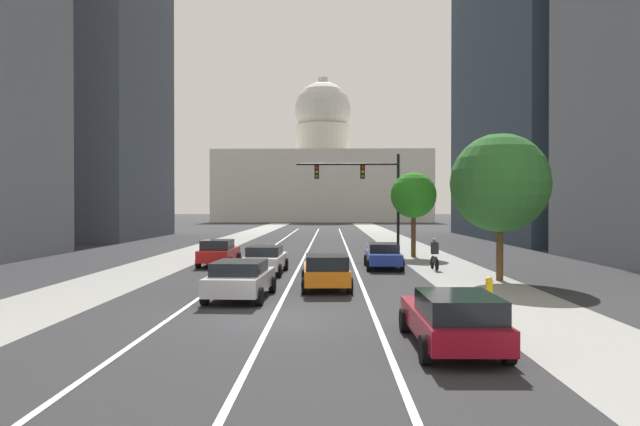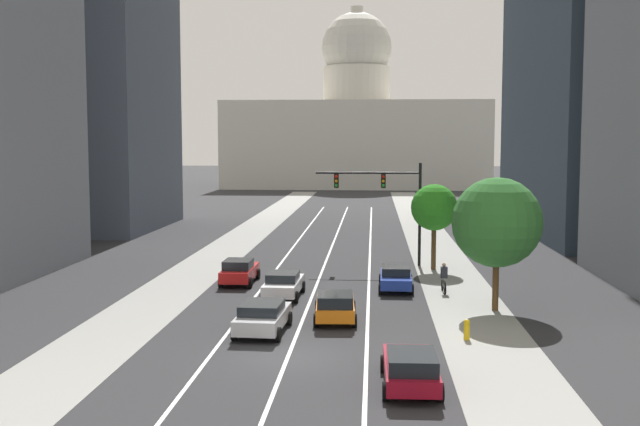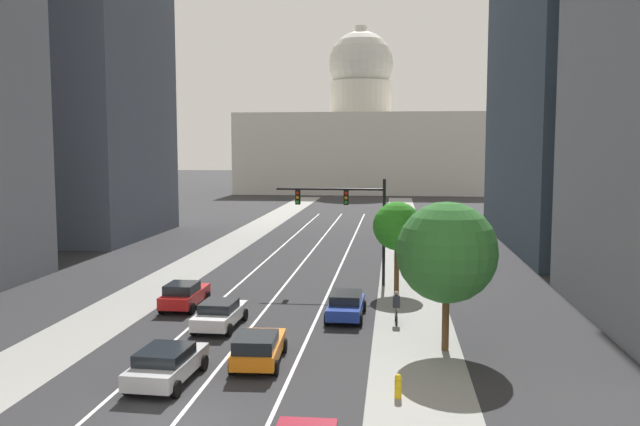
# 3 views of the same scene
# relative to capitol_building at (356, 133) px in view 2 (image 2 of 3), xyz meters

# --- Properties ---
(ground_plane) EXTENTS (400.00, 400.00, 0.00)m
(ground_plane) POSITION_rel_capitol_building_xyz_m (0.00, -78.94, -10.16)
(ground_plane) COLOR #2B2B2D
(sidewalk_left) EXTENTS (4.04, 130.00, 0.01)m
(sidewalk_left) POSITION_rel_capitol_building_xyz_m (-8.24, -83.94, -10.16)
(sidewalk_left) COLOR gray
(sidewalk_left) RESTS_ON ground
(sidewalk_right) EXTENTS (4.04, 130.00, 0.01)m
(sidewalk_right) POSITION_rel_capitol_building_xyz_m (8.24, -83.94, -10.16)
(sidewalk_right) COLOR gray
(sidewalk_right) RESTS_ON ground
(lane_stripe_left) EXTENTS (0.16, 90.00, 0.01)m
(lane_stripe_left) POSITION_rel_capitol_building_xyz_m (-3.11, -93.94, -10.15)
(lane_stripe_left) COLOR white
(lane_stripe_left) RESTS_ON ground
(lane_stripe_center) EXTENTS (0.16, 90.00, 0.01)m
(lane_stripe_center) POSITION_rel_capitol_building_xyz_m (0.00, -93.94, -10.15)
(lane_stripe_center) COLOR white
(lane_stripe_center) RESTS_ON ground
(lane_stripe_right) EXTENTS (0.16, 90.00, 0.01)m
(lane_stripe_right) POSITION_rel_capitol_building_xyz_m (3.11, -93.94, -10.15)
(lane_stripe_right) COLOR white
(lane_stripe_right) RESTS_ON ground
(capitol_building) EXTENTS (48.16, 28.27, 34.02)m
(capitol_building) POSITION_rel_capitol_building_xyz_m (0.00, 0.00, 0.00)
(capitol_building) COLOR beige
(capitol_building) RESTS_ON ground
(car_red) EXTENTS (1.97, 4.39, 1.51)m
(car_red) POSITION_rel_capitol_building_xyz_m (-4.66, -103.38, -9.39)
(car_red) COLOR red
(car_red) RESTS_ON ground
(car_orange) EXTENTS (2.17, 4.43, 1.47)m
(car_orange) POSITION_rel_capitol_building_xyz_m (1.57, -112.70, -9.39)
(car_orange) COLOR orange
(car_orange) RESTS_ON ground
(car_crimson) EXTENTS (2.05, 4.67, 1.40)m
(car_crimson) POSITION_rel_capitol_building_xyz_m (4.66, -122.46, -9.42)
(car_crimson) COLOR maroon
(car_crimson) RESTS_ON ground
(car_silver) EXTENTS (2.29, 4.51, 1.41)m
(car_silver) POSITION_rel_capitol_building_xyz_m (-1.56, -115.12, -9.41)
(car_silver) COLOR #B2B5BA
(car_silver) RESTS_ON ground
(car_blue) EXTENTS (2.02, 4.46, 1.37)m
(car_blue) POSITION_rel_capitol_building_xyz_m (4.66, -104.60, -9.43)
(car_blue) COLOR #1E389E
(car_blue) RESTS_ON ground
(car_white) EXTENTS (2.11, 4.47, 1.40)m
(car_white) POSITION_rel_capitol_building_xyz_m (-1.56, -107.23, -9.43)
(car_white) COLOR silver
(car_white) RESTS_ON ground
(traffic_signal_mast) EXTENTS (7.24, 0.39, 7.07)m
(traffic_signal_mast) POSITION_rel_capitol_building_xyz_m (4.33, -95.94, -5.22)
(traffic_signal_mast) COLOR black
(traffic_signal_mast) RESTS_ON ground
(fire_hydrant) EXTENTS (0.26, 0.35, 0.91)m
(fire_hydrant) POSITION_rel_capitol_building_xyz_m (7.39, -115.76, -9.70)
(fire_hydrant) COLOR yellow
(fire_hydrant) RESTS_ON ground
(cyclist) EXTENTS (0.37, 1.70, 1.72)m
(cyclist) POSITION_rel_capitol_building_xyz_m (7.34, -105.43, -9.31)
(cyclist) COLOR black
(cyclist) RESTS_ON ground
(street_tree_far_right) EXTENTS (4.52, 4.52, 6.75)m
(street_tree_far_right) POSITION_rel_capitol_building_xyz_m (9.52, -109.79, -5.68)
(street_tree_far_right) COLOR #51381E
(street_tree_far_right) RESTS_ON ground
(street_tree_mid_right) EXTENTS (3.09, 3.09, 5.71)m
(street_tree_mid_right) POSITION_rel_capitol_building_xyz_m (7.37, -97.42, -6.02)
(street_tree_mid_right) COLOR #51381E
(street_tree_mid_right) RESTS_ON ground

